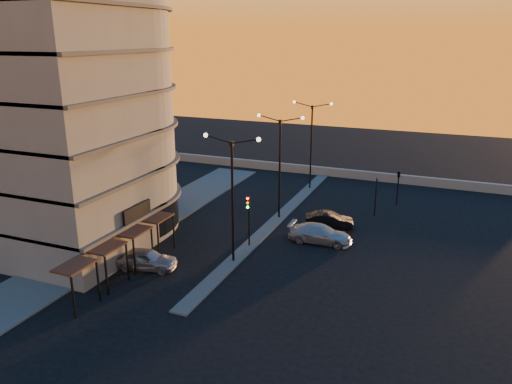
% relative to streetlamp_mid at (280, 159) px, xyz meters
% --- Properties ---
extents(ground, '(120.00, 120.00, 0.00)m').
position_rel_streetlamp_mid_xyz_m(ground, '(0.00, -10.00, -5.59)').
color(ground, black).
rests_on(ground, ground).
extents(sidewalk_west, '(5.00, 40.00, 0.12)m').
position_rel_streetlamp_mid_xyz_m(sidewalk_west, '(-10.50, -6.00, -5.53)').
color(sidewalk_west, '#4E4E4C').
rests_on(sidewalk_west, ground).
extents(median, '(1.20, 36.00, 0.12)m').
position_rel_streetlamp_mid_xyz_m(median, '(0.00, 0.00, -5.53)').
color(median, '#4E4E4C').
rests_on(median, ground).
extents(parapet, '(44.00, 0.50, 1.00)m').
position_rel_streetlamp_mid_xyz_m(parapet, '(2.00, 16.00, -5.09)').
color(parapet, slate).
rests_on(parapet, ground).
extents(building, '(14.35, 17.08, 25.00)m').
position_rel_streetlamp_mid_xyz_m(building, '(-14.00, -9.97, 6.32)').
color(building, slate).
rests_on(building, ground).
extents(streetlamp_near, '(4.32, 0.32, 9.51)m').
position_rel_streetlamp_mid_xyz_m(streetlamp_near, '(0.00, -10.00, 0.00)').
color(streetlamp_near, black).
rests_on(streetlamp_near, ground).
extents(streetlamp_mid, '(4.32, 0.32, 9.51)m').
position_rel_streetlamp_mid_xyz_m(streetlamp_mid, '(0.00, 0.00, 0.00)').
color(streetlamp_mid, black).
rests_on(streetlamp_mid, ground).
extents(streetlamp_far, '(4.32, 0.32, 9.51)m').
position_rel_streetlamp_mid_xyz_m(streetlamp_far, '(0.00, 10.00, 0.00)').
color(streetlamp_far, black).
rests_on(streetlamp_far, ground).
extents(traffic_light_main, '(0.28, 0.44, 4.25)m').
position_rel_streetlamp_mid_xyz_m(traffic_light_main, '(0.00, -7.13, -2.70)').
color(traffic_light_main, black).
rests_on(traffic_light_main, ground).
extents(signal_east_a, '(0.13, 0.16, 3.60)m').
position_rel_streetlamp_mid_xyz_m(signal_east_a, '(8.00, 4.00, -3.66)').
color(signal_east_a, black).
rests_on(signal_east_a, ground).
extents(signal_east_b, '(0.42, 1.99, 3.60)m').
position_rel_streetlamp_mid_xyz_m(signal_east_b, '(9.50, 8.00, -2.49)').
color(signal_east_b, black).
rests_on(signal_east_b, ground).
extents(car_hatchback, '(4.73, 2.75, 1.51)m').
position_rel_streetlamp_mid_xyz_m(car_hatchback, '(-5.30, -13.45, -4.84)').
color(car_hatchback, '#999AA0').
rests_on(car_hatchback, ground).
extents(car_sedan, '(4.38, 2.34, 1.37)m').
position_rel_streetlamp_mid_xyz_m(car_sedan, '(4.85, -0.56, -4.91)').
color(car_sedan, black).
rests_on(car_sedan, ground).
extents(car_wagon, '(5.17, 2.27, 1.48)m').
position_rel_streetlamp_mid_xyz_m(car_wagon, '(4.97, -4.02, -4.85)').
color(car_wagon, '#ACAFB4').
rests_on(car_wagon, ground).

